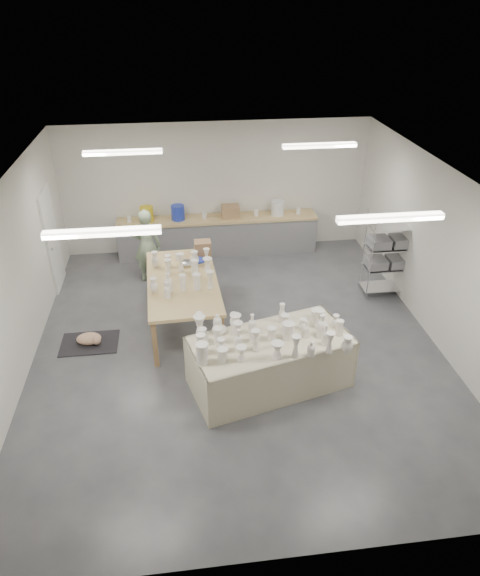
{
  "coord_description": "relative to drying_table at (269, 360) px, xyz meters",
  "views": [
    {
      "loc": [
        -0.87,
        -7.3,
        5.47
      ],
      "look_at": [
        0.08,
        0.18,
        1.05
      ],
      "focal_mm": 32.0,
      "sensor_mm": 36.0,
      "label": 1
    }
  ],
  "objects": [
    {
      "name": "drying_table",
      "position": [
        0.0,
        0.0,
        0.0
      ],
      "size": [
        2.65,
        1.77,
        1.24
      ],
      "rotation": [
        0.0,
        0.0,
        0.26
      ],
      "color": "olive",
      "rests_on": "ground"
    },
    {
      "name": "back_counter",
      "position": [
        -0.38,
        4.78,
        0.01
      ],
      "size": [
        4.6,
        0.6,
        1.24
      ],
      "color": "tan",
      "rests_on": "ground"
    },
    {
      "name": "wire_shelf",
      "position": [
        2.83,
        2.5,
        0.45
      ],
      "size": [
        0.88,
        0.48,
        1.8
      ],
      "color": "silver",
      "rests_on": "ground"
    },
    {
      "name": "cat",
      "position": [
        -2.95,
        1.44,
        -0.36
      ],
      "size": [
        0.48,
        0.37,
        0.19
      ],
      "rotation": [
        0.0,
        0.0,
        -0.17
      ],
      "color": "white",
      "rests_on": "rug"
    },
    {
      "name": "potter",
      "position": [
        -1.96,
        3.67,
        0.34
      ],
      "size": [
        0.6,
        0.4,
        1.62
      ],
      "primitive_type": "imported",
      "rotation": [
        0.0,
        0.0,
        3.11
      ],
      "color": "#94AD86",
      "rests_on": "ground"
    },
    {
      "name": "work_table",
      "position": [
        -1.23,
        2.0,
        0.46
      ],
      "size": [
        1.34,
        2.54,
        1.29
      ],
      "rotation": [
        0.0,
        0.0,
        0.04
      ],
      "color": "tan",
      "rests_on": "ground"
    },
    {
      "name": "rug",
      "position": [
        -2.98,
        1.46,
        -0.46
      ],
      "size": [
        1.0,
        0.7,
        0.02
      ],
      "primitive_type": "cube",
      "color": "black",
      "rests_on": "ground"
    },
    {
      "name": "room",
      "position": [
        -0.48,
        1.19,
        1.58
      ],
      "size": [
        8.0,
        8.02,
        3.0
      ],
      "color": "#424449",
      "rests_on": "ground"
    },
    {
      "name": "red_stool",
      "position": [
        -1.96,
        3.94,
        -0.19
      ],
      "size": [
        0.43,
        0.43,
        0.31
      ],
      "rotation": [
        0.0,
        0.0,
        0.35
      ],
      "color": "#AC181B",
      "rests_on": "ground"
    }
  ]
}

